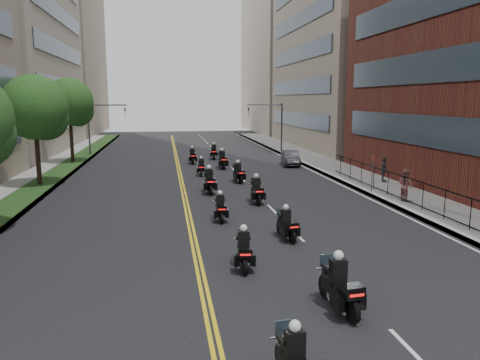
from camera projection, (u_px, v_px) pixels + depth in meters
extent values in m
cube|color=gray|center=(352.00, 175.00, 36.96)|extent=(4.00, 90.00, 0.15)
cube|color=gray|center=(32.00, 184.00, 33.22)|extent=(4.00, 90.00, 0.15)
cube|color=#1D3513|center=(44.00, 182.00, 33.33)|extent=(2.00, 90.00, 0.04)
cube|color=#333F4C|center=(435.00, 140.00, 28.90)|extent=(0.12, 25.80, 1.80)
cube|color=#333F4C|center=(440.00, 74.00, 28.22)|extent=(0.12, 25.80, 1.80)
cube|color=#333F4C|center=(445.00, 5.00, 27.53)|extent=(0.12, 25.80, 1.80)
cube|color=gray|center=(357.00, 26.00, 58.27)|extent=(15.00, 28.00, 30.00)
cube|color=#333F4C|center=(297.00, 119.00, 59.06)|extent=(0.12, 24.08, 1.80)
cube|color=#333F4C|center=(297.00, 87.00, 58.38)|extent=(0.12, 24.08, 1.80)
cube|color=#333F4C|center=(298.00, 54.00, 57.69)|extent=(0.12, 24.08, 1.80)
cube|color=#333F4C|center=(299.00, 20.00, 57.01)|extent=(0.12, 24.08, 1.80)
cube|color=#AB9D8A|center=(292.00, 61.00, 87.80)|extent=(15.00, 28.00, 26.00)
cube|color=#333F4C|center=(66.00, 121.00, 54.71)|extent=(0.12, 24.08, 1.80)
cube|color=#333F4C|center=(64.00, 86.00, 54.03)|extent=(0.12, 24.08, 1.80)
cube|color=#333F4C|center=(62.00, 50.00, 53.34)|extent=(0.12, 24.08, 1.80)
cube|color=#333F4C|center=(59.00, 14.00, 52.66)|extent=(0.12, 24.08, 1.80)
cube|color=gray|center=(49.00, 58.00, 81.02)|extent=(16.00, 28.00, 26.00)
cube|color=black|center=(434.00, 187.00, 23.90)|extent=(0.05, 28.00, 0.05)
cube|color=black|center=(433.00, 211.00, 24.12)|extent=(0.05, 28.00, 0.05)
cylinder|color=#311E15|center=(37.00, 150.00, 31.95)|extent=(0.32, 0.32, 5.11)
sphere|color=#1C4B19|center=(34.00, 107.00, 31.45)|extent=(4.40, 4.40, 4.40)
sphere|color=#1C4B19|center=(46.00, 118.00, 32.06)|extent=(3.08, 3.08, 3.08)
cylinder|color=#311E15|center=(71.00, 135.00, 43.60)|extent=(0.32, 0.32, 5.39)
sphere|color=#1C4B19|center=(69.00, 102.00, 43.08)|extent=(4.40, 4.40, 4.40)
sphere|color=#1C4B19|center=(77.00, 110.00, 43.69)|extent=(3.08, 3.08, 3.08)
cylinder|color=#3F3F44|center=(282.00, 128.00, 52.80)|extent=(0.18, 0.18, 5.60)
cylinder|color=#3F3F44|center=(265.00, 105.00, 52.05)|extent=(4.00, 0.14, 0.14)
imported|color=black|center=(249.00, 112.00, 51.90)|extent=(0.16, 0.20, 1.00)
cylinder|color=#3F3F44|center=(89.00, 130.00, 49.53)|extent=(0.18, 0.18, 5.60)
cylinder|color=#3F3F44|center=(107.00, 105.00, 49.40)|extent=(4.00, 0.14, 0.14)
imported|color=black|center=(125.00, 113.00, 49.81)|extent=(0.16, 0.20, 1.00)
cylinder|color=black|center=(282.00, 358.00, 10.44)|extent=(0.21, 0.63, 0.62)
cube|color=black|center=(295.00, 343.00, 9.68)|extent=(0.43, 0.30, 0.57)
sphere|color=silver|center=(295.00, 326.00, 9.62)|extent=(0.26, 0.26, 0.26)
cylinder|color=black|center=(352.00, 310.00, 12.69)|extent=(0.22, 0.72, 0.71)
cylinder|color=black|center=(325.00, 287.00, 14.28)|extent=(0.22, 0.72, 0.71)
cube|color=black|center=(338.00, 288.00, 13.43)|extent=(0.58, 1.45, 0.42)
cube|color=silver|center=(337.00, 295.00, 13.52)|extent=(0.45, 0.61, 0.31)
cube|color=black|center=(353.00, 291.00, 12.59)|extent=(0.59, 0.49, 0.34)
cube|color=red|center=(357.00, 295.00, 12.39)|extent=(0.42, 0.07, 0.07)
cube|color=black|center=(338.00, 270.00, 13.39)|extent=(0.49, 0.34, 0.65)
sphere|color=silver|center=(339.00, 255.00, 13.33)|extent=(0.30, 0.30, 0.30)
cylinder|color=black|center=(245.00, 266.00, 16.18)|extent=(0.20, 0.65, 0.64)
cylinder|color=black|center=(242.00, 252.00, 17.65)|extent=(0.20, 0.65, 0.64)
cube|color=black|center=(244.00, 252.00, 16.87)|extent=(0.52, 1.30, 0.37)
cube|color=silver|center=(244.00, 257.00, 16.95)|extent=(0.41, 0.55, 0.28)
cube|color=black|center=(245.00, 252.00, 16.10)|extent=(0.52, 0.44, 0.30)
cube|color=red|center=(245.00, 255.00, 15.91)|extent=(0.38, 0.07, 0.07)
cube|color=black|center=(244.00, 239.00, 16.84)|extent=(0.44, 0.30, 0.58)
sphere|color=silver|center=(244.00, 228.00, 16.78)|extent=(0.27, 0.27, 0.27)
cylinder|color=black|center=(292.00, 236.00, 19.67)|extent=(0.20, 0.63, 0.62)
cylinder|color=black|center=(280.00, 227.00, 21.05)|extent=(0.20, 0.63, 0.62)
cube|color=black|center=(286.00, 226.00, 20.32)|extent=(0.53, 1.26, 0.36)
cube|color=silver|center=(286.00, 231.00, 20.40)|extent=(0.40, 0.54, 0.27)
cube|color=black|center=(293.00, 226.00, 19.59)|extent=(0.51, 0.44, 0.29)
cube|color=red|center=(294.00, 227.00, 19.42)|extent=(0.36, 0.07, 0.06)
cube|color=black|center=(286.00, 216.00, 20.28)|extent=(0.43, 0.30, 0.56)
sphere|color=silver|center=(286.00, 207.00, 20.23)|extent=(0.26, 0.26, 0.26)
cylinder|color=black|center=(222.00, 218.00, 22.83)|extent=(0.14, 0.62, 0.61)
cylinder|color=black|center=(219.00, 211.00, 24.23)|extent=(0.14, 0.62, 0.61)
cube|color=black|center=(220.00, 209.00, 23.49)|extent=(0.41, 1.23, 0.36)
cube|color=silver|center=(220.00, 213.00, 23.57)|extent=(0.36, 0.50, 0.27)
cube|color=black|center=(222.00, 208.00, 22.75)|extent=(0.48, 0.39, 0.29)
cube|color=red|center=(222.00, 209.00, 22.56)|extent=(0.36, 0.04, 0.06)
cube|color=black|center=(220.00, 200.00, 23.45)|extent=(0.40, 0.26, 0.56)
sphere|color=silver|center=(220.00, 193.00, 23.40)|extent=(0.26, 0.26, 0.26)
cylinder|color=black|center=(259.00, 200.00, 26.65)|extent=(0.16, 0.70, 0.70)
cylinder|color=black|center=(254.00, 194.00, 28.26)|extent=(0.16, 0.70, 0.70)
cube|color=black|center=(256.00, 192.00, 27.41)|extent=(0.47, 1.40, 0.41)
cube|color=silver|center=(256.00, 196.00, 27.50)|extent=(0.40, 0.57, 0.31)
cube|color=black|center=(259.00, 191.00, 26.56)|extent=(0.55, 0.44, 0.33)
cube|color=red|center=(259.00, 192.00, 26.35)|extent=(0.41, 0.04, 0.07)
cube|color=black|center=(256.00, 183.00, 27.37)|extent=(0.46, 0.30, 0.64)
sphere|color=silver|center=(256.00, 176.00, 27.31)|extent=(0.30, 0.30, 0.30)
cylinder|color=black|center=(211.00, 190.00, 29.50)|extent=(0.16, 0.74, 0.74)
cylinder|color=black|center=(208.00, 185.00, 31.19)|extent=(0.16, 0.74, 0.74)
cube|color=black|center=(209.00, 183.00, 30.29)|extent=(0.47, 1.47, 0.43)
cube|color=silver|center=(209.00, 186.00, 30.39)|extent=(0.42, 0.60, 0.33)
cube|color=black|center=(211.00, 181.00, 29.40)|extent=(0.57, 0.46, 0.35)
cube|color=red|center=(211.00, 182.00, 29.19)|extent=(0.44, 0.04, 0.08)
cube|color=black|center=(209.00, 174.00, 30.25)|extent=(0.48, 0.31, 0.67)
sphere|color=silver|center=(209.00, 167.00, 30.18)|extent=(0.32, 0.32, 0.32)
cylinder|color=black|center=(241.00, 179.00, 33.52)|extent=(0.21, 0.68, 0.67)
cylinder|color=black|center=(235.00, 176.00, 35.02)|extent=(0.21, 0.68, 0.67)
cube|color=black|center=(238.00, 174.00, 34.22)|extent=(0.55, 1.36, 0.39)
cube|color=silver|center=(238.00, 177.00, 34.31)|extent=(0.43, 0.58, 0.29)
cube|color=black|center=(241.00, 172.00, 33.44)|extent=(0.55, 0.47, 0.31)
cube|color=red|center=(242.00, 173.00, 33.24)|extent=(0.39, 0.07, 0.07)
cube|color=black|center=(238.00, 167.00, 34.19)|extent=(0.46, 0.32, 0.61)
sphere|color=silver|center=(238.00, 162.00, 34.12)|extent=(0.28, 0.28, 0.28)
cylinder|color=black|center=(201.00, 173.00, 36.70)|extent=(0.18, 0.63, 0.62)
cylinder|color=black|center=(201.00, 170.00, 38.13)|extent=(0.18, 0.63, 0.62)
cube|color=black|center=(201.00, 168.00, 37.38)|extent=(0.48, 1.26, 0.36)
cube|color=silver|center=(201.00, 171.00, 37.46)|extent=(0.39, 0.53, 0.27)
cube|color=black|center=(201.00, 167.00, 36.62)|extent=(0.50, 0.42, 0.29)
cube|color=red|center=(201.00, 167.00, 36.44)|extent=(0.37, 0.06, 0.06)
cube|color=black|center=(201.00, 162.00, 37.34)|extent=(0.42, 0.29, 0.56)
sphere|color=silver|center=(201.00, 158.00, 37.29)|extent=(0.26, 0.26, 0.26)
cylinder|color=black|center=(224.00, 166.00, 40.24)|extent=(0.18, 0.74, 0.73)
cylinder|color=black|center=(220.00, 163.00, 41.89)|extent=(0.18, 0.74, 0.73)
cube|color=black|center=(222.00, 161.00, 41.01)|extent=(0.52, 1.47, 0.43)
cube|color=silver|center=(222.00, 164.00, 41.11)|extent=(0.43, 0.61, 0.32)
cube|color=black|center=(224.00, 159.00, 40.14)|extent=(0.58, 0.48, 0.34)
cube|color=red|center=(224.00, 160.00, 39.93)|extent=(0.43, 0.05, 0.08)
cube|color=black|center=(222.00, 155.00, 40.97)|extent=(0.49, 0.32, 0.66)
sphere|color=silver|center=(222.00, 150.00, 40.91)|extent=(0.31, 0.31, 0.31)
cylinder|color=black|center=(193.00, 161.00, 43.44)|extent=(0.15, 0.68, 0.68)
cylinder|color=black|center=(192.00, 159.00, 44.98)|extent=(0.15, 0.68, 0.68)
cube|color=black|center=(192.00, 157.00, 44.17)|extent=(0.44, 1.35, 0.40)
cube|color=silver|center=(192.00, 159.00, 44.25)|extent=(0.39, 0.55, 0.30)
cube|color=black|center=(193.00, 155.00, 43.35)|extent=(0.52, 0.42, 0.32)
cube|color=red|center=(193.00, 156.00, 43.16)|extent=(0.40, 0.04, 0.07)
cube|color=black|center=(192.00, 152.00, 44.13)|extent=(0.44, 0.28, 0.62)
sphere|color=silver|center=(192.00, 147.00, 44.07)|extent=(0.29, 0.29, 0.29)
cylinder|color=black|center=(214.00, 157.00, 46.70)|extent=(0.19, 0.71, 0.70)
cylinder|color=black|center=(214.00, 155.00, 48.31)|extent=(0.19, 0.71, 0.70)
cube|color=black|center=(214.00, 153.00, 47.46)|extent=(0.53, 1.41, 0.41)
cube|color=silver|center=(214.00, 155.00, 47.55)|extent=(0.43, 0.59, 0.31)
cube|color=black|center=(214.00, 151.00, 46.61)|extent=(0.56, 0.47, 0.33)
cube|color=red|center=(214.00, 152.00, 46.40)|extent=(0.41, 0.06, 0.07)
cube|color=black|center=(214.00, 148.00, 47.42)|extent=(0.47, 0.32, 0.64)
sphere|color=silver|center=(214.00, 143.00, 47.35)|extent=(0.30, 0.30, 0.30)
imported|color=black|center=(290.00, 158.00, 42.91)|extent=(1.97, 4.22, 1.34)
imported|color=#8F554E|center=(406.00, 185.00, 27.17)|extent=(0.91, 1.05, 1.87)
imported|color=#3E3E45|center=(384.00, 170.00, 33.46)|extent=(0.73, 1.12, 1.76)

